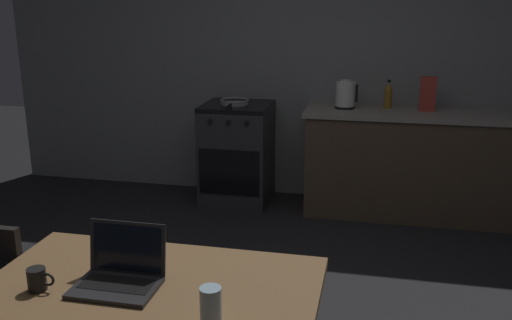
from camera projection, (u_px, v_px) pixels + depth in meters
back_wall at (336, 57)px, 5.08m from camera, size 6.40×0.10×2.63m
kitchen_counter at (431, 164)px, 4.81m from camera, size 2.16×0.64×0.92m
stove_oven at (237, 153)px, 5.16m from camera, size 0.60×0.62×0.92m
dining_table at (145, 309)px, 2.15m from camera, size 1.31×0.90×0.75m
laptop at (119, 274)px, 2.18m from camera, size 0.32×0.26×0.23m
electric_kettle at (345, 95)px, 4.81m from camera, size 0.19×0.17×0.24m
frying_pan at (234, 102)px, 5.00m from camera, size 0.26×0.43×0.05m
coffee_mug at (37, 279)px, 2.14m from camera, size 0.11×0.07×0.09m
drinking_glass at (211, 307)px, 1.90m from camera, size 0.08×0.08×0.14m
cereal_box at (428, 94)px, 4.68m from camera, size 0.13×0.05×0.29m
bottle_b at (388, 95)px, 4.81m from camera, size 0.07×0.07×0.24m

